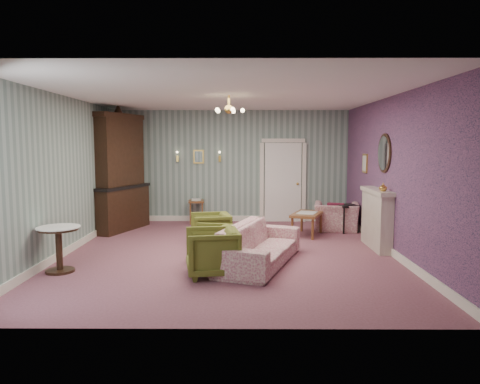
{
  "coord_description": "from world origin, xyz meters",
  "views": [
    {
      "loc": [
        0.26,
        -8.23,
        2.01
      ],
      "look_at": [
        0.2,
        0.4,
        1.1
      ],
      "focal_mm": 33.57,
      "sensor_mm": 36.0,
      "label": 1
    }
  ],
  "objects_px": {
    "sofa_chintz": "(259,238)",
    "wingback_chair": "(336,212)",
    "fireplace": "(377,219)",
    "olive_chair_a": "(212,250)",
    "olive_chair_c": "(211,228)",
    "dresser": "(119,169)",
    "side_table_black": "(347,219)",
    "olive_chair_b": "(210,241)",
    "coffee_table": "(307,224)",
    "pedestal_table": "(59,249)"
  },
  "relations": [
    {
      "from": "olive_chair_b",
      "to": "coffee_table",
      "type": "relative_size",
      "value": 0.68
    },
    {
      "from": "coffee_table",
      "to": "pedestal_table",
      "type": "relative_size",
      "value": 1.36
    },
    {
      "from": "wingback_chair",
      "to": "dresser",
      "type": "xyz_separation_m",
      "value": [
        -5.11,
        0.04,
        1.01
      ]
    },
    {
      "from": "olive_chair_a",
      "to": "olive_chair_b",
      "type": "bearing_deg",
      "value": 176.78
    },
    {
      "from": "pedestal_table",
      "to": "olive_chair_a",
      "type": "bearing_deg",
      "value": -3.95
    },
    {
      "from": "side_table_black",
      "to": "sofa_chintz",
      "type": "bearing_deg",
      "value": -127.56
    },
    {
      "from": "olive_chair_c",
      "to": "coffee_table",
      "type": "relative_size",
      "value": 0.74
    },
    {
      "from": "fireplace",
      "to": "olive_chair_a",
      "type": "bearing_deg",
      "value": -148.67
    },
    {
      "from": "olive_chair_b",
      "to": "dresser",
      "type": "relative_size",
      "value": 0.24
    },
    {
      "from": "olive_chair_a",
      "to": "olive_chair_c",
      "type": "height_order",
      "value": "olive_chair_a"
    },
    {
      "from": "olive_chair_b",
      "to": "fireplace",
      "type": "relative_size",
      "value": 0.49
    },
    {
      "from": "sofa_chintz",
      "to": "dresser",
      "type": "height_order",
      "value": "dresser"
    },
    {
      "from": "pedestal_table",
      "to": "sofa_chintz",
      "type": "bearing_deg",
      "value": 9.01
    },
    {
      "from": "sofa_chintz",
      "to": "pedestal_table",
      "type": "height_order",
      "value": "sofa_chintz"
    },
    {
      "from": "olive_chair_a",
      "to": "sofa_chintz",
      "type": "xyz_separation_m",
      "value": [
        0.75,
        0.67,
        0.05
      ]
    },
    {
      "from": "wingback_chair",
      "to": "fireplace",
      "type": "bearing_deg",
      "value": 114.04
    },
    {
      "from": "olive_chair_b",
      "to": "sofa_chintz",
      "type": "relative_size",
      "value": 0.3
    },
    {
      "from": "olive_chair_c",
      "to": "sofa_chintz",
      "type": "bearing_deg",
      "value": 24.06
    },
    {
      "from": "sofa_chintz",
      "to": "side_table_black",
      "type": "bearing_deg",
      "value": -18.38
    },
    {
      "from": "olive_chair_a",
      "to": "olive_chair_b",
      "type": "distance_m",
      "value": 0.93
    },
    {
      "from": "coffee_table",
      "to": "pedestal_table",
      "type": "bearing_deg",
      "value": -146.1
    },
    {
      "from": "dresser",
      "to": "side_table_black",
      "type": "distance_m",
      "value": 5.43
    },
    {
      "from": "sofa_chintz",
      "to": "wingback_chair",
      "type": "height_order",
      "value": "sofa_chintz"
    },
    {
      "from": "wingback_chair",
      "to": "side_table_black",
      "type": "height_order",
      "value": "wingback_chair"
    },
    {
      "from": "dresser",
      "to": "fireplace",
      "type": "height_order",
      "value": "dresser"
    },
    {
      "from": "pedestal_table",
      "to": "fireplace",
      "type": "bearing_deg",
      "value": 17.18
    },
    {
      "from": "wingback_chair",
      "to": "sofa_chintz",
      "type": "bearing_deg",
      "value": 68.7
    },
    {
      "from": "olive_chair_a",
      "to": "dresser",
      "type": "xyz_separation_m",
      "value": [
        -2.44,
        3.71,
        1.05
      ]
    },
    {
      "from": "sofa_chintz",
      "to": "wingback_chair",
      "type": "bearing_deg",
      "value": -13.52
    },
    {
      "from": "olive_chair_c",
      "to": "pedestal_table",
      "type": "xyz_separation_m",
      "value": [
        -2.27,
        -1.76,
        -0.01
      ]
    },
    {
      "from": "olive_chair_b",
      "to": "sofa_chintz",
      "type": "bearing_deg",
      "value": 84.35
    },
    {
      "from": "olive_chair_a",
      "to": "olive_chair_b",
      "type": "relative_size",
      "value": 1.17
    },
    {
      "from": "olive_chair_a",
      "to": "olive_chair_c",
      "type": "bearing_deg",
      "value": 175.52
    },
    {
      "from": "olive_chair_c",
      "to": "sofa_chintz",
      "type": "height_order",
      "value": "sofa_chintz"
    },
    {
      "from": "wingback_chair",
      "to": "fireplace",
      "type": "distance_m",
      "value": 1.85
    },
    {
      "from": "olive_chair_c",
      "to": "pedestal_table",
      "type": "height_order",
      "value": "olive_chair_c"
    },
    {
      "from": "side_table_black",
      "to": "pedestal_table",
      "type": "distance_m",
      "value": 6.22
    },
    {
      "from": "olive_chair_b",
      "to": "side_table_black",
      "type": "distance_m",
      "value": 3.88
    },
    {
      "from": "olive_chair_a",
      "to": "wingback_chair",
      "type": "relative_size",
      "value": 0.8
    },
    {
      "from": "olive_chair_a",
      "to": "coffee_table",
      "type": "height_order",
      "value": "olive_chair_a"
    },
    {
      "from": "coffee_table",
      "to": "olive_chair_b",
      "type": "bearing_deg",
      "value": -132.83
    },
    {
      "from": "olive_chair_b",
      "to": "wingback_chair",
      "type": "height_order",
      "value": "wingback_chair"
    },
    {
      "from": "side_table_black",
      "to": "coffee_table",
      "type": "bearing_deg",
      "value": -160.23
    },
    {
      "from": "sofa_chintz",
      "to": "dresser",
      "type": "bearing_deg",
      "value": 65.47
    },
    {
      "from": "olive_chair_a",
      "to": "wingback_chair",
      "type": "bearing_deg",
      "value": 134.7
    },
    {
      "from": "olive_chair_c",
      "to": "fireplace",
      "type": "height_order",
      "value": "fireplace"
    },
    {
      "from": "sofa_chintz",
      "to": "wingback_chair",
      "type": "relative_size",
      "value": 2.32
    },
    {
      "from": "olive_chair_b",
      "to": "coffee_table",
      "type": "xyz_separation_m",
      "value": [
        1.99,
        2.15,
        -0.09
      ]
    },
    {
      "from": "olive_chair_c",
      "to": "wingback_chair",
      "type": "relative_size",
      "value": 0.75
    },
    {
      "from": "dresser",
      "to": "coffee_table",
      "type": "relative_size",
      "value": 2.89
    }
  ]
}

